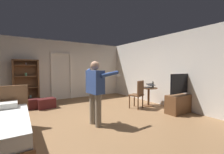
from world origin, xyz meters
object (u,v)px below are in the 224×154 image
object	(u,v)px
bottle_on_table	(153,85)
wooden_chair	(138,93)
suitcase_small	(46,103)
bookshelf	(26,80)
side_table	(149,93)
tv_flatscreen	(181,101)
person_blue_shirt	(96,88)
laptop	(149,86)
suitcase_dark	(31,104)

from	to	relation	value
bottle_on_table	wooden_chair	xyz separation A→B (m)	(-0.73, 0.02, -0.26)
suitcase_small	bottle_on_table	bearing A→B (deg)	-35.16
bookshelf	side_table	size ratio (longest dim) A/B	2.52
tv_flatscreen	person_blue_shirt	world-z (taller)	person_blue_shirt
tv_flatscreen	bookshelf	bearing A→B (deg)	136.23
wooden_chair	suitcase_small	bearing A→B (deg)	146.94
laptop	bottle_on_table	xyz separation A→B (m)	(0.17, -0.04, 0.05)
laptop	wooden_chair	world-z (taller)	wooden_chair
person_blue_shirt	tv_flatscreen	bearing A→B (deg)	-10.67
tv_flatscreen	bottle_on_table	xyz separation A→B (m)	(-0.12, 1.05, 0.43)
tv_flatscreen	side_table	distance (m)	1.17
person_blue_shirt	bottle_on_table	bearing A→B (deg)	11.35
suitcase_dark	bottle_on_table	bearing A→B (deg)	-16.30
side_table	suitcase_dark	world-z (taller)	side_table
suitcase_small	suitcase_dark	bearing A→B (deg)	151.71
wooden_chair	suitcase_dark	distance (m)	3.76
person_blue_shirt	laptop	bearing A→B (deg)	12.91
laptop	suitcase_small	bearing A→B (deg)	151.84
side_table	suitcase_dark	bearing A→B (deg)	153.42
bookshelf	bottle_on_table	bearing A→B (deg)	-35.90
person_blue_shirt	suitcase_dark	world-z (taller)	person_blue_shirt
tv_flatscreen	wooden_chair	world-z (taller)	tv_flatscreen
bottle_on_table	suitcase_dark	bearing A→B (deg)	153.31
tv_flatscreen	suitcase_dark	size ratio (longest dim) A/B	2.65
bookshelf	side_table	xyz separation A→B (m)	(3.88, -2.83, -0.48)
laptop	suitcase_dark	distance (m)	4.26
wooden_chair	suitcase_dark	xyz separation A→B (m)	(-3.19, 1.95, -0.37)
suitcase_dark	bookshelf	bearing A→B (deg)	106.29
bookshelf	person_blue_shirt	size ratio (longest dim) A/B	1.10
bookshelf	side_table	bearing A→B (deg)	-36.10
suitcase_dark	suitcase_small	world-z (taller)	suitcase_small
wooden_chair	bottle_on_table	bearing A→B (deg)	-1.62
tv_flatscreen	side_table	xyz separation A→B (m)	(-0.26, 1.13, 0.10)
side_table	person_blue_shirt	distance (m)	2.62
bookshelf	laptop	distance (m)	4.81
bottle_on_table	suitcase_small	world-z (taller)	bottle_on_table
bookshelf	bottle_on_table	world-z (taller)	bookshelf
suitcase_dark	laptop	bearing A→B (deg)	-16.88
side_table	suitcase_small	distance (m)	3.75
side_table	wooden_chair	size ratio (longest dim) A/B	0.71
bookshelf	suitcase_dark	xyz separation A→B (m)	(0.10, -0.94, -0.78)
side_table	laptop	xyz separation A→B (m)	(-0.03, -0.04, 0.28)
bookshelf	laptop	world-z (taller)	bookshelf
side_table	suitcase_dark	size ratio (longest dim) A/B	1.49
tv_flatscreen	suitcase_dark	world-z (taller)	tv_flatscreen
side_table	person_blue_shirt	xyz separation A→B (m)	(-2.51, -0.61, 0.46)
tv_flatscreen	wooden_chair	distance (m)	1.38
tv_flatscreen	bottle_on_table	bearing A→B (deg)	96.30
bookshelf	wooden_chair	xyz separation A→B (m)	(3.29, -2.89, -0.41)
bookshelf	tv_flatscreen	bearing A→B (deg)	-43.77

